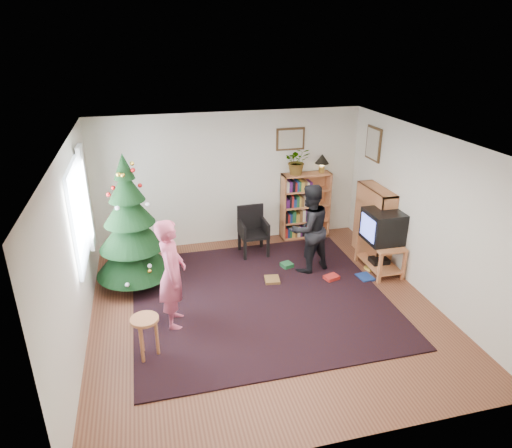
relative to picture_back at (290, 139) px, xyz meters
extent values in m
plane|color=brown|center=(-1.15, -2.48, -1.95)|extent=(5.00, 5.00, 0.00)
plane|color=white|center=(-1.15, -2.48, 0.55)|extent=(5.00, 5.00, 0.00)
cube|color=silver|center=(-1.15, 0.02, -0.70)|extent=(5.00, 0.02, 2.50)
cube|color=silver|center=(-1.15, -4.97, -0.70)|extent=(5.00, 0.02, 2.50)
cube|color=silver|center=(-3.65, -2.48, -0.70)|extent=(0.02, 5.00, 2.50)
cube|color=silver|center=(1.35, -2.48, -0.70)|extent=(0.02, 5.00, 2.50)
cube|color=black|center=(-1.15, -2.17, -1.94)|extent=(3.80, 3.60, 0.02)
cube|color=silver|center=(-3.62, -1.88, -0.45)|extent=(0.04, 1.20, 1.40)
cube|color=white|center=(-3.58, -1.18, -0.45)|extent=(0.06, 0.35, 1.60)
cube|color=#4C3319|center=(0.00, 0.00, 0.00)|extent=(0.55, 0.03, 0.42)
cube|color=beige|center=(0.00, 0.00, 0.00)|extent=(0.47, 0.01, 0.34)
cube|color=#4C3319|center=(1.33, -0.73, 0.00)|extent=(0.03, 0.50, 0.60)
cube|color=beige|center=(1.33, -0.73, 0.00)|extent=(0.01, 0.42, 0.52)
cylinder|color=#3F2816|center=(-2.99, -1.30, -1.83)|extent=(0.12, 0.12, 0.23)
cone|color=black|center=(-2.99, -1.30, -1.38)|extent=(1.20, 1.20, 0.68)
cone|color=black|center=(-2.99, -1.30, -0.97)|extent=(1.01, 1.01, 0.60)
cone|color=black|center=(-2.99, -1.30, -0.59)|extent=(0.78, 0.78, 0.53)
cone|color=black|center=(-2.99, -1.30, -0.26)|extent=(0.54, 0.54, 0.47)
cone|color=black|center=(-2.99, -1.30, 0.04)|extent=(0.31, 0.31, 0.39)
cube|color=#BB7143|center=(0.30, -0.14, -1.30)|extent=(0.95, 0.30, 1.30)
cube|color=#BB7143|center=(0.30, -0.14, -0.66)|extent=(0.95, 0.30, 0.03)
cube|color=#BB7143|center=(1.19, -1.27, -1.30)|extent=(0.30, 0.95, 1.30)
cube|color=#BB7143|center=(1.19, -1.27, -0.66)|extent=(0.30, 0.95, 0.03)
cube|color=#BB7143|center=(1.07, -1.79, -1.42)|extent=(0.49, 0.89, 0.04)
cube|color=#BB7143|center=(0.85, -2.21, -1.69)|extent=(0.05, 0.05, 0.51)
cube|color=#BB7143|center=(1.29, -2.21, -1.69)|extent=(0.05, 0.05, 0.51)
cube|color=#BB7143|center=(0.85, -1.38, -1.69)|extent=(0.05, 0.05, 0.51)
cube|color=#BB7143|center=(1.29, -1.38, -1.69)|extent=(0.05, 0.05, 0.51)
cube|color=#BB7143|center=(1.07, -1.79, -1.83)|extent=(0.45, 0.85, 0.03)
cube|color=black|center=(1.07, -1.79, -1.77)|extent=(0.30, 0.25, 0.08)
cube|color=black|center=(1.07, -1.79, -1.13)|extent=(0.55, 0.61, 0.53)
cube|color=#5365E3|center=(0.79, -1.79, -1.13)|extent=(0.01, 0.47, 0.38)
cube|color=black|center=(-0.88, -0.69, -1.55)|extent=(0.50, 0.50, 0.05)
cube|color=black|center=(-0.88, -0.47, -1.30)|extent=(0.49, 0.06, 0.49)
cube|color=black|center=(-1.10, -0.90, -1.75)|extent=(0.05, 0.05, 0.40)
cube|color=black|center=(-0.67, -0.90, -1.75)|extent=(0.05, 0.05, 0.40)
cube|color=black|center=(-1.10, -0.47, -1.75)|extent=(0.05, 0.05, 0.40)
cube|color=black|center=(-0.67, -0.47, -1.75)|extent=(0.05, 0.05, 0.40)
cylinder|color=#BB7143|center=(-2.87, -3.17, -1.39)|extent=(0.35, 0.35, 0.04)
cylinder|color=#BB7143|center=(-2.74, -3.17, -1.68)|extent=(0.04, 0.04, 0.54)
cylinder|color=#BB7143|center=(-2.93, -3.06, -1.68)|extent=(0.04, 0.04, 0.54)
cylinder|color=#BB7143|center=(-2.93, -3.28, -1.68)|extent=(0.04, 0.04, 0.54)
imported|color=#C44E6B|center=(-2.47, -2.52, -1.16)|extent=(0.44, 0.61, 1.58)
imported|color=black|center=(-0.13, -1.50, -1.18)|extent=(0.88, 0.77, 1.54)
imported|color=gray|center=(0.10, -0.14, -0.39)|extent=(0.52, 0.47, 0.52)
cylinder|color=#A57F33|center=(0.60, -0.14, -0.59)|extent=(0.11, 0.11, 0.11)
sphere|color=#FFD88C|center=(0.60, -0.14, -0.47)|extent=(0.11, 0.11, 0.11)
cone|color=black|center=(0.60, -0.14, -0.38)|extent=(0.27, 0.27, 0.18)
cube|color=#A51E19|center=(0.14, -1.94, -1.91)|extent=(0.20, 0.20, 0.08)
cube|color=navy|center=(0.71, -2.02, -1.91)|extent=(0.20, 0.20, 0.08)
cube|color=#1E592D|center=(-0.45, -1.35, -1.91)|extent=(0.20, 0.20, 0.08)
cube|color=gold|center=(0.93, -1.76, -1.91)|extent=(0.20, 0.20, 0.08)
cube|color=brown|center=(-0.83, -1.75, -1.91)|extent=(0.20, 0.20, 0.08)
camera|label=1|loc=(-2.68, -8.03, 1.86)|focal=32.00mm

